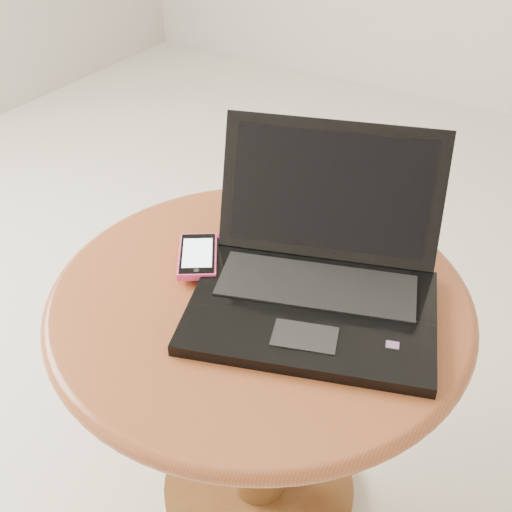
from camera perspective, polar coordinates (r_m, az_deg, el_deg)
The scene contains 4 objects.
table at distance 1.07m, azimuth 0.30°, elevation -7.82°, with size 0.66×0.66×0.52m.
laptop at distance 0.96m, azimuth 5.44°, elevation -1.65°, with size 0.44×0.43×0.22m.
phone_black at distance 1.05m, azimuth -3.45°, elevation -0.16°, with size 0.11×0.13×0.01m.
phone_pink at distance 1.04m, azimuth -5.18°, elevation 0.01°, with size 0.11×0.13×0.01m.
Camera 1 is at (0.29, -0.77, 1.16)m, focal length 45.25 mm.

